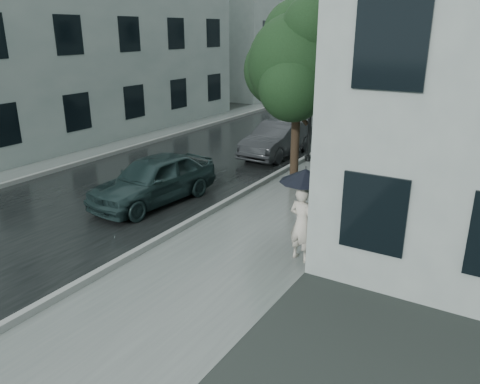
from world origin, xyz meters
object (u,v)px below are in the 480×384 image
Objects in this scene: street_tree at (300,63)px; lamp_post at (308,83)px; car_far at (278,139)px; pedestrian at (302,224)px; car_near at (154,179)px.

street_tree is 1.13× the size of lamp_post.
street_tree is 1.42× the size of car_far.
pedestrian reaches higher than car_near.
lamp_post reaches higher than car_near.
car_near is (-1.90, -6.58, -2.22)m from lamp_post.
lamp_post is (-3.26, 7.70, 2.07)m from pedestrian.
street_tree is (-2.27, 4.63, 3.02)m from pedestrian.
street_tree is at bearing -50.69° from pedestrian.
lamp_post is 2.57m from car_far.
car_far is (-4.51, 7.80, -0.17)m from pedestrian.
pedestrian is 8.62m from lamp_post.
car_far is at bearing -170.38° from lamp_post.
car_near is at bearing 0.94° from pedestrian.
street_tree is at bearing 56.25° from car_near.
lamp_post reaches higher than pedestrian.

